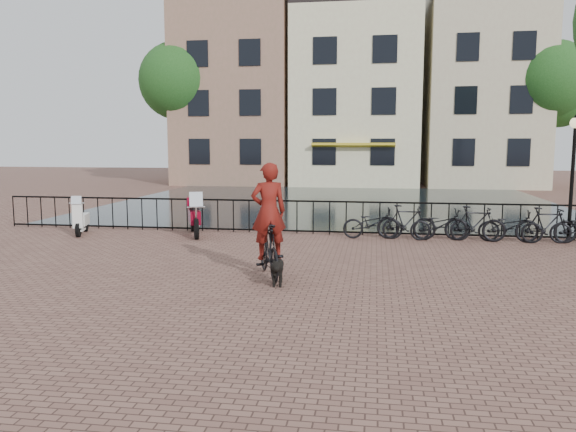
# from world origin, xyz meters

# --- Properties ---
(ground) EXTENTS (100.00, 100.00, 0.00)m
(ground) POSITION_xyz_m (0.00, 0.00, 0.00)
(ground) COLOR brown
(ground) RESTS_ON ground
(canal_water) EXTENTS (20.00, 20.00, 0.00)m
(canal_water) POSITION_xyz_m (0.00, 17.30, 0.00)
(canal_water) COLOR black
(canal_water) RESTS_ON ground
(railing) EXTENTS (20.00, 0.05, 1.02)m
(railing) POSITION_xyz_m (0.00, 8.00, 0.50)
(railing) COLOR black
(railing) RESTS_ON ground
(canal_house_left) EXTENTS (7.50, 9.00, 12.80)m
(canal_house_left) POSITION_xyz_m (-7.50, 30.00, 6.40)
(canal_house_left) COLOR #86684E
(canal_house_left) RESTS_ON ground
(canal_house_mid) EXTENTS (8.00, 9.50, 11.80)m
(canal_house_mid) POSITION_xyz_m (0.50, 30.00, 5.90)
(canal_house_mid) COLOR beige
(canal_house_mid) RESTS_ON ground
(canal_house_right) EXTENTS (7.00, 9.00, 13.30)m
(canal_house_right) POSITION_xyz_m (8.50, 30.00, 6.65)
(canal_house_right) COLOR #C0AE8F
(canal_house_right) RESTS_ON ground
(tree_far_left) EXTENTS (5.04, 5.04, 9.27)m
(tree_far_left) POSITION_xyz_m (-11.00, 27.00, 6.73)
(tree_far_left) COLOR black
(tree_far_left) RESTS_ON ground
(tree_far_right) EXTENTS (4.76, 4.76, 8.76)m
(tree_far_right) POSITION_xyz_m (12.00, 27.00, 6.35)
(tree_far_right) COLOR black
(tree_far_right) RESTS_ON ground
(lamp_post) EXTENTS (0.30, 0.30, 3.45)m
(lamp_post) POSITION_xyz_m (7.20, 7.60, 2.38)
(lamp_post) COLOR black
(lamp_post) RESTS_ON ground
(cyclist) EXTENTS (1.26, 2.10, 2.77)m
(cyclist) POSITION_xyz_m (-0.30, 2.33, 1.05)
(cyclist) COLOR black
(cyclist) RESTS_ON ground
(dog) EXTENTS (0.38, 0.87, 0.57)m
(dog) POSITION_xyz_m (-0.01, 1.75, 0.28)
(dog) COLOR black
(dog) RESTS_ON ground
(motorcycle) EXTENTS (1.18, 2.00, 1.41)m
(motorcycle) POSITION_xyz_m (-3.50, 7.20, 0.70)
(motorcycle) COLOR maroon
(motorcycle) RESTS_ON ground
(scooter) EXTENTS (0.77, 1.40, 1.25)m
(scooter) POSITION_xyz_m (-6.94, 6.85, 0.62)
(scooter) COLOR white
(scooter) RESTS_ON ground
(parked_bike_0) EXTENTS (1.76, 0.75, 0.90)m
(parked_bike_0) POSITION_xyz_m (1.80, 7.40, 0.45)
(parked_bike_0) COLOR black
(parked_bike_0) RESTS_ON ground
(parked_bike_1) EXTENTS (1.69, 0.56, 1.00)m
(parked_bike_1) POSITION_xyz_m (2.75, 7.40, 0.50)
(parked_bike_1) COLOR black
(parked_bike_1) RESTS_ON ground
(parked_bike_2) EXTENTS (1.78, 0.84, 0.90)m
(parked_bike_2) POSITION_xyz_m (3.70, 7.40, 0.45)
(parked_bike_2) COLOR black
(parked_bike_2) RESTS_ON ground
(parked_bike_3) EXTENTS (1.70, 0.64, 1.00)m
(parked_bike_3) POSITION_xyz_m (4.65, 7.40, 0.50)
(parked_bike_3) COLOR black
(parked_bike_3) RESTS_ON ground
(parked_bike_4) EXTENTS (1.78, 0.80, 0.90)m
(parked_bike_4) POSITION_xyz_m (5.60, 7.40, 0.45)
(parked_bike_4) COLOR black
(parked_bike_4) RESTS_ON ground
(parked_bike_5) EXTENTS (1.68, 0.54, 1.00)m
(parked_bike_5) POSITION_xyz_m (6.55, 7.40, 0.50)
(parked_bike_5) COLOR black
(parked_bike_5) RESTS_ON ground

